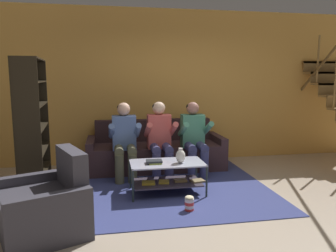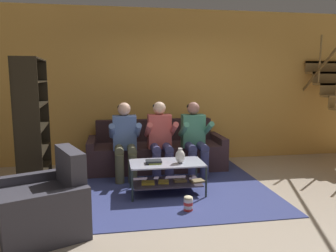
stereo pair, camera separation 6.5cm
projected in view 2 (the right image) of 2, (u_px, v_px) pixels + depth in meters
The scene contains 13 objects.
ground at pixel (198, 207), 4.15m from camera, with size 16.80×16.80×0.00m, color #B4A48F.
back_partition at pixel (166, 87), 6.33m from camera, with size 8.40×0.12×2.90m, color gold.
couch at pixel (156, 152), 5.90m from camera, with size 2.40×0.85×0.86m.
person_seated_left at pixel (125, 138), 5.25m from camera, with size 0.50×0.58×1.23m.
person_seated_middle at pixel (160, 136), 5.35m from camera, with size 0.50×0.58×1.23m.
person_seated_right at pixel (195, 136), 5.44m from camera, with size 0.50×0.58×1.22m.
coffee_table at pixel (167, 173), 4.61m from camera, with size 1.05×0.56×0.45m.
area_rug at pixel (162, 181), 5.18m from camera, with size 3.00×3.26×0.01m.
vase at pixel (180, 156), 4.54m from camera, with size 0.13×0.13×0.21m.
book_stack at pixel (154, 162), 4.53m from camera, with size 0.22×0.17×0.05m.
bookshelf at pixel (31, 138), 4.55m from camera, with size 0.40×1.13×1.89m.
armchair at pixel (44, 206), 3.46m from camera, with size 1.09×1.13×0.87m.
popcorn_tub at pixel (188, 204), 4.02m from camera, with size 0.11×0.11×0.19m.
Camera 2 is at (-1.04, -3.83, 1.64)m, focal length 35.00 mm.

